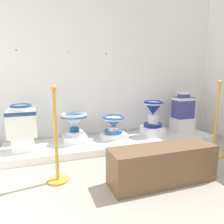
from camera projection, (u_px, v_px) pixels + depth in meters
ground_plane at (178, 203)px, 1.95m from camera, size 6.22×5.77×0.02m
wall_back at (107, 60)px, 3.67m from camera, size 4.42×0.06×2.81m
display_platform at (115, 142)px, 3.48m from camera, size 3.43×0.80×0.11m
plinth_block_leftmost at (24, 143)px, 2.95m from camera, size 0.28×0.28×0.20m
antique_toilet_leftmost at (22, 120)px, 2.89m from camera, size 0.39×0.32×0.45m
plinth_block_squat_floral at (75, 139)px, 3.31m from camera, size 0.36×0.30×0.11m
antique_toilet_squat_floral at (74, 121)px, 3.26m from camera, size 0.41×0.41×0.35m
plinth_block_central_ornate at (113, 136)px, 3.51m from camera, size 0.40×0.28×0.09m
antique_toilet_central_ornate at (113, 122)px, 3.47m from camera, size 0.37×0.37×0.29m
plinth_block_broad_patterned at (152, 131)px, 3.68m from camera, size 0.34×0.32×0.16m
antique_toilet_broad_patterned at (153, 111)px, 3.62m from camera, size 0.34×0.34×0.45m
plinth_block_tall_cobalt at (182, 124)px, 3.94m from camera, size 0.35×0.29×0.26m
antique_toilet_tall_cobalt at (183, 105)px, 3.88m from camera, size 0.33×0.27×0.47m
info_placard_first at (18, 53)px, 3.16m from camera, size 0.09×0.01×0.11m
info_placard_second at (71, 54)px, 3.42m from camera, size 0.10×0.01×0.15m
info_placard_third at (108, 56)px, 3.63m from camera, size 0.10×0.01×0.14m
stanchion_post_near_left at (57, 151)px, 2.26m from camera, size 0.23×0.23×1.05m
stanchion_post_near_right at (215, 134)px, 3.01m from camera, size 0.27×0.27×1.08m
museum_bench at (162, 164)px, 2.27m from camera, size 1.17×0.36×0.40m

